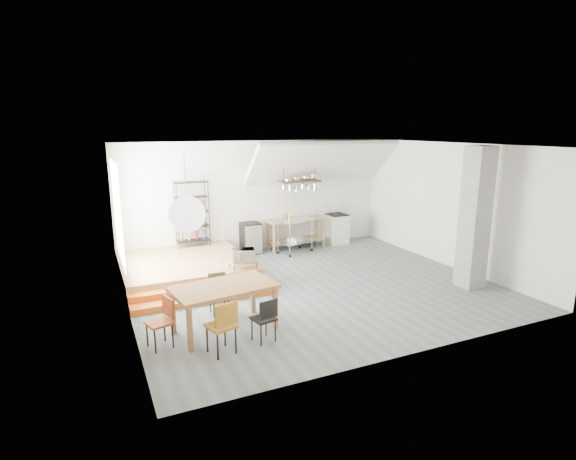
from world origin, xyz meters
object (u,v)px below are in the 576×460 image
stove (336,228)px  rolling_cart (295,231)px  dining_table (224,291)px  mini_fridge (251,238)px

stove → rolling_cart: stove is taller
stove → dining_table: stove is taller
stove → dining_table: (-5.00, -4.57, 0.28)m
stove → mini_fridge: (-2.84, 0.04, -0.03)m
stove → mini_fridge: size_ratio=1.31×
stove → rolling_cart: (-1.65, -0.46, 0.16)m
dining_table → rolling_cart: rolling_cart is taller
mini_fridge → rolling_cart: bearing=-22.9°
stove → dining_table: 6.77m
dining_table → rolling_cart: (3.34, 4.11, -0.12)m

